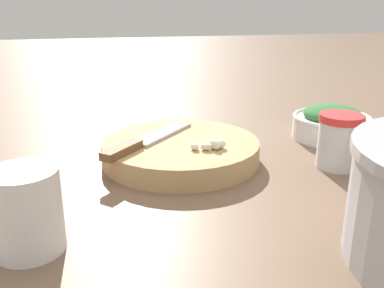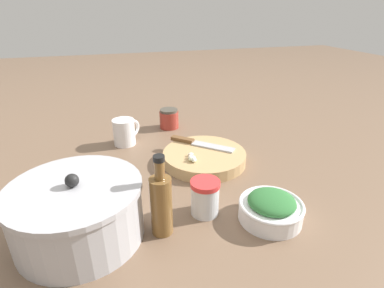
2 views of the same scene
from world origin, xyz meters
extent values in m
plane|color=brown|center=(0.00, 0.00, 0.00)|extent=(5.00, 5.00, 0.00)
cylinder|color=tan|center=(0.01, -0.08, 0.02)|extent=(0.27, 0.27, 0.04)
cube|color=brown|center=(0.11, -0.04, 0.04)|extent=(0.07, 0.08, 0.01)
cube|color=#B2B2B7|center=(0.03, -0.12, 0.04)|extent=(0.12, 0.13, 0.01)
ellipsoid|color=silver|center=(-0.05, -0.03, 0.04)|extent=(0.02, 0.02, 0.01)
ellipsoid|color=#E3ECC5|center=(-0.04, -0.03, 0.04)|extent=(0.02, 0.03, 0.02)
ellipsoid|color=silver|center=(-0.02, -0.03, 0.04)|extent=(0.02, 0.02, 0.01)
ellipsoid|color=#F2DFCC|center=(-0.01, -0.03, 0.04)|extent=(0.01, 0.02, 0.01)
cylinder|color=white|center=(-0.31, -0.14, 0.02)|extent=(0.15, 0.15, 0.04)
torus|color=white|center=(-0.31, -0.14, 0.04)|extent=(0.15, 0.15, 0.01)
ellipsoid|color=#2D6B33|center=(-0.31, -0.14, 0.05)|extent=(0.11, 0.11, 0.03)
cylinder|color=silver|center=(-0.24, 0.00, 0.04)|extent=(0.07, 0.07, 0.08)
cylinder|color=red|center=(-0.24, 0.00, 0.08)|extent=(0.07, 0.07, 0.01)
cylinder|color=white|center=(0.22, 0.15, 0.05)|extent=(0.08, 0.08, 0.09)
torus|color=white|center=(0.25, 0.12, 0.05)|extent=(0.05, 0.06, 0.06)
cylinder|color=#9E3328|center=(0.34, -0.04, 0.03)|extent=(0.08, 0.08, 0.07)
cylinder|color=#474238|center=(0.34, -0.04, 0.07)|extent=(0.07, 0.07, 0.01)
cylinder|color=brown|center=(-0.28, 0.11, 0.07)|extent=(0.05, 0.05, 0.14)
cylinder|color=brown|center=(-0.28, 0.11, 0.16)|extent=(0.02, 0.02, 0.04)
cylinder|color=black|center=(-0.28, 0.11, 0.19)|extent=(0.02, 0.02, 0.01)
cylinder|color=#B2B2B7|center=(-0.24, 0.29, 0.06)|extent=(0.27, 0.27, 0.12)
cylinder|color=#B2B2B7|center=(-0.24, 0.29, 0.12)|extent=(0.28, 0.28, 0.01)
sphere|color=black|center=(-0.24, 0.29, 0.14)|extent=(0.03, 0.03, 0.03)
camera|label=1|loc=(0.13, 0.59, 0.27)|focal=40.00mm
camera|label=2|loc=(-0.80, 0.20, 0.47)|focal=28.00mm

